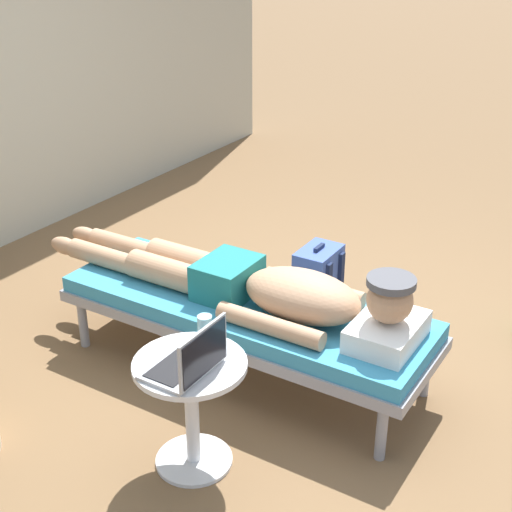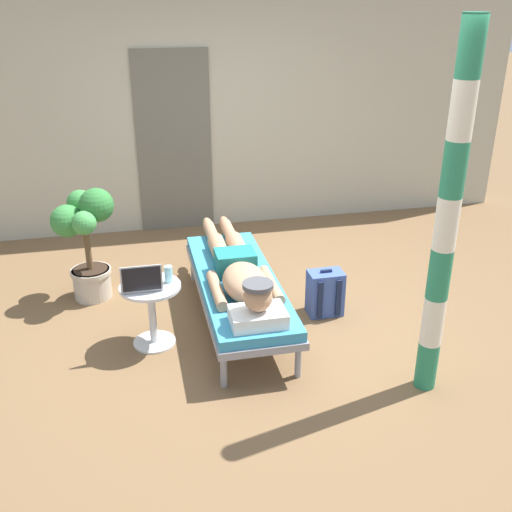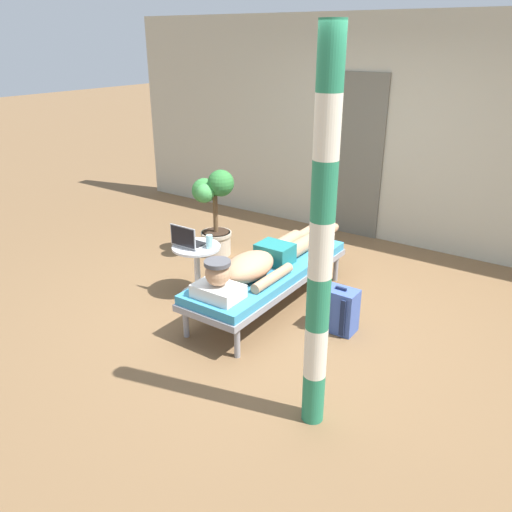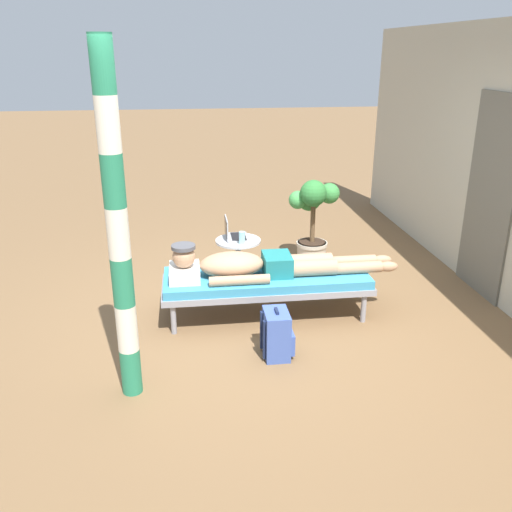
# 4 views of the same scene
# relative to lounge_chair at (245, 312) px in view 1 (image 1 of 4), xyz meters

# --- Properties ---
(ground_plane) EXTENTS (40.00, 40.00, 0.00)m
(ground_plane) POSITION_rel_lounge_chair_xyz_m (0.16, -0.07, -0.35)
(ground_plane) COLOR brown
(lounge_chair) EXTENTS (0.65, 1.97, 0.42)m
(lounge_chair) POSITION_rel_lounge_chair_xyz_m (0.00, 0.00, 0.00)
(lounge_chair) COLOR gray
(lounge_chair) RESTS_ON ground
(person_reclining) EXTENTS (0.53, 2.17, 0.33)m
(person_reclining) POSITION_rel_lounge_chair_xyz_m (0.00, -0.10, 0.17)
(person_reclining) COLOR white
(person_reclining) RESTS_ON lounge_chair
(side_table) EXTENTS (0.48, 0.48, 0.52)m
(side_table) POSITION_rel_lounge_chair_xyz_m (-0.73, -0.20, 0.01)
(side_table) COLOR silver
(side_table) RESTS_ON ground
(laptop) EXTENTS (0.31, 0.24, 0.23)m
(laptop) POSITION_rel_lounge_chair_xyz_m (-0.79, -0.25, 0.24)
(laptop) COLOR #A5A8AD
(laptop) RESTS_ON side_table
(drink_glass) EXTENTS (0.06, 0.06, 0.14)m
(drink_glass) POSITION_rel_lounge_chair_xyz_m (-0.58, -0.17, 0.25)
(drink_glass) COLOR #99D8E5
(drink_glass) RESTS_ON side_table
(backpack) EXTENTS (0.30, 0.26, 0.42)m
(backpack) POSITION_rel_lounge_chair_xyz_m (0.77, -0.02, -0.15)
(backpack) COLOR #3F59A5
(backpack) RESTS_ON ground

